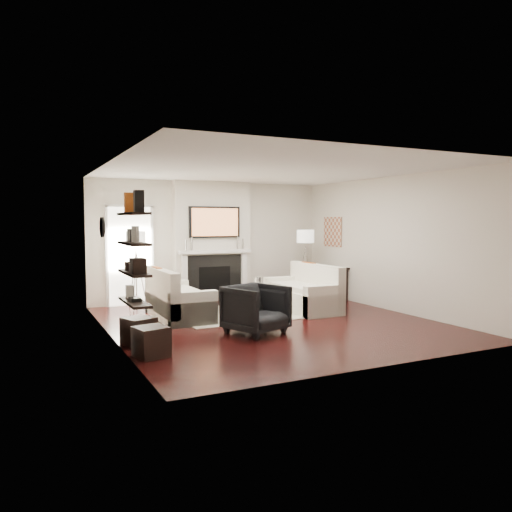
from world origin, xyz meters
name	(u,v)px	position (x,y,z in m)	size (l,w,h in m)	color
room_envelope	(271,247)	(0.00, 0.00, 1.35)	(6.00, 6.00, 6.00)	black
chimney_breast	(212,241)	(0.00, 2.88, 1.35)	(1.80, 0.25, 2.70)	silver
fireplace_surround	(215,278)	(0.00, 2.74, 0.52)	(1.30, 0.02, 1.04)	black
firebox	(215,281)	(0.00, 2.73, 0.45)	(0.75, 0.02, 0.65)	black
mantel_pilaster_l	(185,278)	(-0.72, 2.71, 0.55)	(0.12, 0.08, 1.10)	white
mantel_pilaster_r	(244,275)	(0.72, 2.71, 0.55)	(0.12, 0.08, 1.10)	white
mantel_shelf	(215,252)	(0.00, 2.69, 1.12)	(1.70, 0.18, 0.07)	white
tv_body	(215,222)	(0.00, 2.71, 1.78)	(1.20, 0.06, 0.70)	black
tv_screen	(215,222)	(0.00, 2.68, 1.78)	(1.10, 0.01, 0.62)	#BF723F
candlestick_l_tall	(192,244)	(-0.55, 2.70, 1.30)	(0.04, 0.04, 0.30)	silver
candlestick_l_short	(186,245)	(-0.68, 2.70, 1.27)	(0.04, 0.04, 0.24)	silver
candlestick_r_tall	(237,243)	(0.55, 2.70, 1.30)	(0.04, 0.04, 0.30)	silver
candlestick_r_short	(243,244)	(0.68, 2.70, 1.27)	(0.04, 0.04, 0.24)	silver
hallway_panel	(130,256)	(-1.85, 2.98, 1.05)	(0.90, 0.02, 2.10)	white
door_trim_l	(107,257)	(-2.33, 2.96, 1.05)	(0.06, 0.06, 2.16)	white
door_trim_r	(152,256)	(-1.37, 2.96, 1.05)	(0.06, 0.06, 2.16)	white
door_trim_top	(129,206)	(-1.85, 2.96, 2.13)	(1.02, 0.06, 0.06)	white
rug	(243,313)	(-0.09, 1.02, 0.01)	(2.60, 2.00, 0.01)	beige
loveseat_left_base	(179,307)	(-1.34, 1.12, 0.21)	(0.85, 1.80, 0.42)	silver
loveseat_left_back	(161,291)	(-1.67, 1.12, 0.53)	(0.18, 1.80, 0.80)	silver
loveseat_left_arm_n	(193,309)	(-1.34, 0.31, 0.30)	(0.85, 0.18, 0.60)	silver
loveseat_left_arm_s	(167,296)	(-1.34, 1.93, 0.30)	(0.85, 0.18, 0.60)	silver
loveseat_left_cushion	(182,293)	(-1.29, 1.12, 0.47)	(0.63, 1.44, 0.10)	silver
pillow_left_orange	(157,278)	(-1.67, 1.42, 0.73)	(0.10, 0.42, 0.42)	#A34914
pillow_left_charcoal	(166,282)	(-1.67, 0.82, 0.72)	(0.10, 0.40, 0.40)	black
loveseat_right_base	(302,300)	(1.15, 0.82, 0.21)	(0.85, 1.80, 0.42)	silver
loveseat_right_back	(316,283)	(1.48, 0.82, 0.53)	(0.18, 1.80, 0.80)	silver
loveseat_right_arm_n	(325,301)	(1.15, 0.01, 0.30)	(0.85, 0.18, 0.60)	silver
loveseat_right_arm_s	(283,290)	(1.15, 1.63, 0.30)	(0.85, 0.18, 0.60)	silver
loveseat_right_cushion	(300,287)	(1.10, 0.82, 0.47)	(0.63, 1.44, 0.10)	silver
pillow_right_orange	(308,272)	(1.48, 1.12, 0.73)	(0.10, 0.42, 0.42)	#A34914
pillow_right_charcoal	(324,275)	(1.48, 0.52, 0.72)	(0.10, 0.40, 0.40)	black
coffee_table	(251,292)	(0.15, 1.13, 0.40)	(1.10, 0.55, 0.04)	black
coffee_leg_nw	(232,306)	(-0.35, 0.91, 0.19)	(0.02, 0.02, 0.38)	silver
coffee_leg_ne	(278,302)	(0.65, 0.91, 0.19)	(0.02, 0.02, 0.38)	silver
coffee_leg_sw	(224,302)	(-0.35, 1.35, 0.19)	(0.02, 0.02, 0.38)	silver
coffee_leg_se	(268,299)	(0.65, 1.35, 0.19)	(0.02, 0.02, 0.38)	silver
hurricane_glass	(258,283)	(0.30, 1.13, 0.56)	(0.14, 0.14, 0.24)	white
hurricane_candle	(258,286)	(0.30, 1.13, 0.50)	(0.10, 0.10, 0.15)	white
copper_bowl	(240,290)	(-0.10, 1.13, 0.45)	(0.29, 0.29, 0.05)	#A76A1B
armchair	(256,307)	(-0.60, -0.64, 0.43)	(0.83, 0.78, 0.86)	black
lamp_left_post	(136,280)	(-1.85, 2.37, 0.60)	(0.02, 0.02, 1.20)	silver
lamp_left_shade	(136,239)	(-1.85, 2.37, 1.45)	(0.40, 0.40, 0.30)	white
lamp_left_leg_a	(142,280)	(-1.74, 2.37, 0.60)	(0.02, 0.02, 1.25)	silver
lamp_left_leg_b	(133,280)	(-1.91, 2.47, 0.60)	(0.02, 0.02, 1.25)	silver
lamp_left_leg_c	(135,281)	(-1.91, 2.28, 0.60)	(0.02, 0.02, 1.25)	silver
lamp_right_post	(305,273)	(2.05, 2.17, 0.60)	(0.02, 0.02, 1.20)	silver
lamp_right_shade	(305,236)	(2.05, 2.17, 1.45)	(0.40, 0.40, 0.30)	white
lamp_right_leg_a	(309,272)	(2.16, 2.17, 0.60)	(0.02, 0.02, 1.25)	silver
lamp_right_leg_b	(301,272)	(2.00, 2.27, 0.60)	(0.02, 0.02, 1.25)	silver
lamp_right_leg_c	(305,273)	(1.99, 2.08, 0.60)	(0.02, 0.02, 1.25)	silver
console_top	(328,267)	(2.57, 1.98, 0.73)	(0.35, 1.20, 0.04)	black
console_leg_n	(342,285)	(2.57, 1.43, 0.35)	(0.30, 0.04, 0.71)	black
console_leg_s	(315,280)	(2.57, 2.53, 0.35)	(0.30, 0.04, 0.71)	black
wall_art	(333,232)	(2.73, 2.05, 1.55)	(0.03, 0.70, 0.70)	#AA7655
shelf_bottom	(135,302)	(-2.62, -1.00, 0.70)	(0.25, 1.00, 0.04)	black
shelf_lower	(134,273)	(-2.62, -1.00, 1.10)	(0.25, 1.00, 0.04)	black
shelf_upper	(134,244)	(-2.62, -1.00, 1.50)	(0.25, 1.00, 0.04)	black
shelf_top	(133,214)	(-2.62, -1.00, 1.90)	(0.25, 1.00, 0.04)	black
decor_magfile_a	(139,201)	(-2.62, -1.35, 2.06)	(0.12, 0.10, 0.28)	black
decor_magfile_b	(129,203)	(-2.62, -0.75, 2.06)	(0.12, 0.10, 0.28)	#A34914
decor_frame_a	(135,234)	(-2.62, -1.11, 1.63)	(0.04, 0.30, 0.22)	white
decor_frame_b	(130,235)	(-2.62, -0.78, 1.61)	(0.04, 0.22, 0.18)	black
decor_wine_rack	(138,266)	(-2.62, -1.23, 1.22)	(0.18, 0.25, 0.20)	black
decor_box_small	(131,266)	(-2.62, -0.78, 1.18)	(0.15, 0.12, 0.12)	black
decor_books	(135,299)	(-2.62, -1.03, 0.74)	(0.14, 0.20, 0.05)	black
decor_box_tall	(130,291)	(-2.62, -0.69, 0.81)	(0.10, 0.10, 0.18)	white
clock_rim	(102,227)	(-2.73, 0.90, 1.70)	(0.34, 0.34, 0.04)	black
clock_face	(104,227)	(-2.71, 0.90, 1.70)	(0.29, 0.29, 0.01)	white
ottoman_near	(139,331)	(-2.47, -0.56, 0.20)	(0.40, 0.40, 0.40)	black
ottoman_far	(151,342)	(-2.47, -1.28, 0.20)	(0.40, 0.40, 0.40)	black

